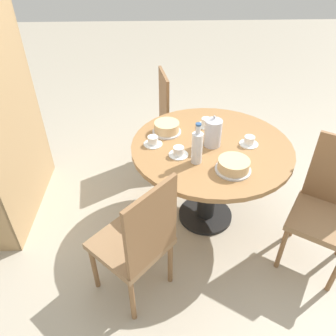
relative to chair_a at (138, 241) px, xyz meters
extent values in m
plane|color=#B2A893|center=(0.68, -0.53, -0.50)|extent=(14.00, 14.00, 0.00)
cylinder|color=black|center=(0.68, -0.53, -0.48)|extent=(0.46, 0.46, 0.03)
cylinder|color=black|center=(0.68, -0.53, -0.13)|extent=(0.15, 0.15, 0.67)
cylinder|color=#9E7042|center=(0.68, -0.53, 0.22)|extent=(1.19, 1.19, 0.04)
cylinder|color=olive|center=(0.30, 0.06, -0.30)|extent=(0.03, 0.03, 0.40)
cylinder|color=olive|center=(0.04, 0.31, -0.30)|extent=(0.03, 0.03, 0.40)
cylinder|color=olive|center=(0.06, -0.20, -0.30)|extent=(0.03, 0.03, 0.40)
cylinder|color=olive|center=(-0.21, 0.04, -0.30)|extent=(0.03, 0.03, 0.40)
cube|color=#93704C|center=(0.05, 0.05, -0.07)|extent=(0.59, 0.59, 0.04)
cube|color=olive|center=(-0.09, -0.09, 0.21)|extent=(0.31, 0.29, 0.52)
cylinder|color=olive|center=(0.15, -1.00, -0.30)|extent=(0.03, 0.03, 0.40)
cylinder|color=olive|center=(-0.06, -1.29, -0.30)|extent=(0.03, 0.03, 0.40)
cylinder|color=olive|center=(0.44, -1.20, -0.30)|extent=(0.03, 0.03, 0.40)
cube|color=#93704C|center=(0.19, -1.25, -0.07)|extent=(0.58, 0.58, 0.04)
cylinder|color=olive|center=(1.39, -0.61, -0.30)|extent=(0.03, 0.03, 0.40)
cylinder|color=olive|center=(1.74, -0.55, -0.30)|extent=(0.03, 0.03, 0.40)
cylinder|color=olive|center=(1.33, -0.25, -0.30)|extent=(0.03, 0.03, 0.40)
cylinder|color=olive|center=(1.69, -0.19, -0.30)|extent=(0.03, 0.03, 0.40)
cube|color=#93704C|center=(1.54, -0.40, -0.07)|extent=(0.48, 0.48, 0.04)
cube|color=olive|center=(1.51, -0.21, 0.21)|extent=(0.40, 0.09, 0.52)
cube|color=tan|center=(1.42, 1.08, 0.33)|extent=(0.04, 0.28, 1.66)
cube|color=tan|center=(0.90, 0.95, 0.33)|extent=(1.08, 0.02, 1.66)
cube|color=tan|center=(0.90, 1.08, -0.48)|extent=(1.01, 0.27, 0.04)
cube|color=tan|center=(0.90, 1.08, -0.17)|extent=(1.01, 0.27, 0.04)
cube|color=tan|center=(0.90, 1.08, 0.17)|extent=(1.01, 0.27, 0.04)
cube|color=teal|center=(1.20, 1.06, -0.35)|extent=(0.41, 0.21, 0.22)
cube|color=#234793|center=(0.61, 1.06, -0.36)|extent=(0.41, 0.21, 0.19)
cube|color=#B72D28|center=(1.21, 1.06, -0.04)|extent=(0.39, 0.21, 0.21)
cube|color=orange|center=(1.20, 1.06, 0.30)|extent=(0.42, 0.21, 0.22)
cube|color=teal|center=(1.19, 1.06, 0.64)|extent=(0.44, 0.21, 0.25)
cylinder|color=silver|center=(0.69, -0.54, 0.34)|extent=(0.12, 0.12, 0.20)
cone|color=silver|center=(0.69, -0.54, 0.45)|extent=(0.11, 0.11, 0.02)
sphere|color=silver|center=(0.69, -0.54, 0.47)|extent=(0.02, 0.02, 0.02)
cylinder|color=silver|center=(0.48, -0.40, 0.35)|extent=(0.07, 0.07, 0.22)
cylinder|color=silver|center=(0.48, -0.40, 0.49)|extent=(0.03, 0.03, 0.06)
cylinder|color=#2D5184|center=(0.48, -0.40, 0.53)|extent=(0.04, 0.04, 0.01)
cylinder|color=silver|center=(0.37, -0.63, 0.24)|extent=(0.24, 0.24, 0.01)
cylinder|color=#DBB784|center=(0.37, -0.63, 0.28)|extent=(0.21, 0.21, 0.07)
cylinder|color=silver|center=(0.87, -0.21, 0.24)|extent=(0.22, 0.22, 0.01)
cylinder|color=#DBB784|center=(0.87, -0.21, 0.29)|extent=(0.19, 0.19, 0.07)
cylinder|color=white|center=(0.56, -0.28, 0.24)|extent=(0.14, 0.14, 0.01)
cylinder|color=white|center=(0.56, -0.28, 0.28)|extent=(0.08, 0.08, 0.06)
cylinder|color=white|center=(0.68, -0.81, 0.24)|extent=(0.14, 0.14, 0.01)
cylinder|color=white|center=(0.68, -0.81, 0.28)|extent=(0.08, 0.08, 0.06)
cylinder|color=white|center=(0.96, -0.53, 0.24)|extent=(0.14, 0.14, 0.01)
cylinder|color=white|center=(0.96, -0.53, 0.28)|extent=(0.08, 0.08, 0.06)
cylinder|color=white|center=(0.71, -0.10, 0.24)|extent=(0.14, 0.14, 0.01)
cylinder|color=white|center=(0.71, -0.10, 0.28)|extent=(0.08, 0.08, 0.06)
camera|label=1|loc=(-1.32, -0.13, 1.55)|focal=35.00mm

